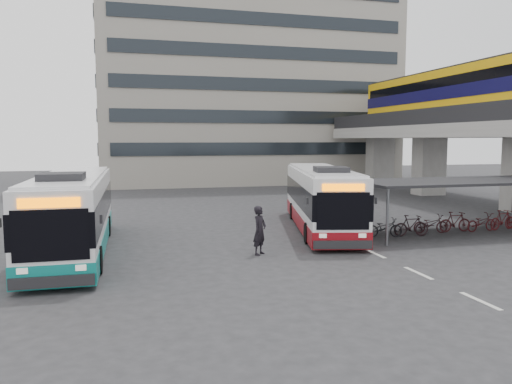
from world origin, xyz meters
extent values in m
plane|color=#28282B|center=(0.00, 0.00, 0.00)|extent=(120.00, 120.00, 0.00)
cube|color=gray|center=(17.00, 18.00, 2.30)|extent=(2.20, 1.60, 4.60)
cube|color=gray|center=(17.00, 26.00, 2.30)|extent=(2.20, 1.60, 4.60)
cube|color=gray|center=(17.00, 12.00, 5.05)|extent=(8.00, 32.00, 0.90)
cube|color=black|center=(13.25, 12.00, 6.05)|extent=(0.35, 32.00, 1.10)
cube|color=#DEA60D|center=(17.00, 15.87, 7.60)|extent=(2.90, 20.00, 3.90)
cube|color=#0C0A37|center=(17.00, 15.87, 7.80)|extent=(2.98, 20.02, 0.90)
cube|color=black|center=(17.00, 15.87, 8.60)|extent=(2.96, 19.20, 0.70)
cube|color=black|center=(17.00, 15.87, 9.55)|extent=(2.70, 19.60, 0.25)
cylinder|color=#595B60|center=(3.70, 4.80, 1.20)|extent=(0.12, 0.12, 2.40)
cylinder|color=#595B60|center=(3.70, 1.20, 1.20)|extent=(0.12, 0.12, 2.40)
cube|color=black|center=(8.50, 3.00, 2.48)|extent=(10.00, 4.00, 0.12)
imported|color=black|center=(4.50, 3.00, 0.45)|extent=(1.71, 0.60, 0.90)
imported|color=black|center=(5.83, 3.00, 0.50)|extent=(1.66, 0.47, 1.00)
imported|color=black|center=(7.17, 3.00, 0.45)|extent=(1.71, 0.60, 0.90)
imported|color=black|center=(8.50, 3.00, 0.50)|extent=(1.66, 0.47, 1.00)
imported|color=#350C0F|center=(9.83, 3.00, 0.45)|extent=(1.71, 0.60, 0.90)
imported|color=#3F0C0F|center=(11.17, 3.00, 0.50)|extent=(1.66, 0.47, 1.00)
cube|color=gray|center=(6.00, 36.00, 12.50)|extent=(30.00, 15.00, 25.00)
cube|color=beige|center=(2.50, -6.00, 0.01)|extent=(0.15, 1.60, 0.01)
cube|color=beige|center=(2.50, -3.00, 0.01)|extent=(0.15, 1.60, 0.01)
cube|color=beige|center=(2.50, 0.00, 0.01)|extent=(0.15, 1.60, 0.01)
cube|color=white|center=(2.53, 5.63, 1.68)|extent=(4.87, 11.27, 2.53)
cube|color=maroon|center=(2.53, 5.63, 0.51)|extent=(4.92, 11.32, 0.69)
cube|color=black|center=(2.53, 5.63, 1.79)|extent=(4.93, 11.30, 1.06)
cube|color=#F76E00|center=(1.23, 0.27, 2.62)|extent=(1.61, 0.46, 0.28)
cube|color=black|center=(1.88, 2.95, 3.14)|extent=(1.71, 1.76, 0.26)
cylinder|color=black|center=(0.64, 2.45, 0.46)|extent=(0.48, 0.96, 0.92)
cylinder|color=black|center=(4.31, 8.37, 0.46)|extent=(0.48, 0.96, 0.92)
cube|color=white|center=(-8.92, 3.34, 1.71)|extent=(2.60, 11.30, 2.58)
cube|color=#0C716B|center=(-8.92, 3.34, 0.52)|extent=(2.64, 11.34, 0.70)
cube|color=black|center=(-8.92, 3.34, 1.83)|extent=(2.66, 11.32, 1.08)
cube|color=#F76E00|center=(-9.02, -2.29, 2.67)|extent=(1.68, 0.11, 0.28)
cube|color=black|center=(-8.97, 0.52, 3.21)|extent=(1.46, 1.53, 0.26)
cylinder|color=black|center=(-10.10, -0.24, 0.47)|extent=(0.30, 0.94, 0.94)
cylinder|color=black|center=(-7.75, 6.47, 0.47)|extent=(0.30, 0.94, 0.94)
imported|color=black|center=(-1.91, 1.02, 0.95)|extent=(0.81, 0.82, 1.91)
camera|label=1|loc=(-6.98, -17.35, 4.45)|focal=35.00mm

